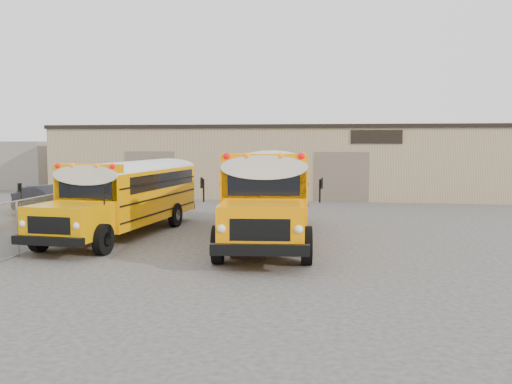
# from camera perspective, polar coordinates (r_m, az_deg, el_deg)

# --- Properties ---
(ground) EXTENTS (120.00, 120.00, 0.00)m
(ground) POSITION_cam_1_polar(r_m,az_deg,el_deg) (20.32, -3.39, -5.31)
(ground) COLOR #3C3A37
(ground) RESTS_ON ground
(warehouse) EXTENTS (30.20, 10.20, 4.67)m
(warehouse) POSITION_cam_1_polar(r_m,az_deg,el_deg) (39.75, 2.88, 3.28)
(warehouse) COLOR tan
(warehouse) RESTS_ON ground
(chainlink_fence) EXTENTS (0.07, 18.07, 1.81)m
(chainlink_fence) POSITION_cam_1_polar(r_m,az_deg,el_deg) (24.92, -15.45, -1.44)
(chainlink_fence) COLOR gray
(chainlink_fence) RESTS_ON ground
(distant_building_left) EXTENTS (8.00, 6.00, 3.60)m
(distant_building_left) POSITION_cam_1_polar(r_m,az_deg,el_deg) (49.20, -23.25, 2.57)
(distant_building_left) COLOR gray
(distant_building_left) RESTS_ON ground
(school_bus_left) EXTENTS (3.44, 10.15, 2.92)m
(school_bus_left) POSITION_cam_1_polar(r_m,az_deg,el_deg) (28.63, -7.34, 1.14)
(school_bus_left) COLOR #E69500
(school_bus_left) RESTS_ON ground
(school_bus_right) EXTENTS (3.94, 11.56, 3.32)m
(school_bus_right) POSITION_cam_1_polar(r_m,az_deg,el_deg) (28.42, 1.66, 1.60)
(school_bus_right) COLOR #FF9000
(school_bus_right) RESTS_ON ground
(tarp_bundle) EXTENTS (1.23, 1.23, 1.68)m
(tarp_bundle) POSITION_cam_1_polar(r_m,az_deg,el_deg) (18.20, -0.57, -3.79)
(tarp_bundle) COLOR black
(tarp_bundle) RESTS_ON ground
(car_dark) EXTENTS (4.86, 3.53, 1.53)m
(car_dark) POSITION_cam_1_polar(r_m,az_deg,el_deg) (29.29, -19.71, -0.86)
(car_dark) COLOR black
(car_dark) RESTS_ON ground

